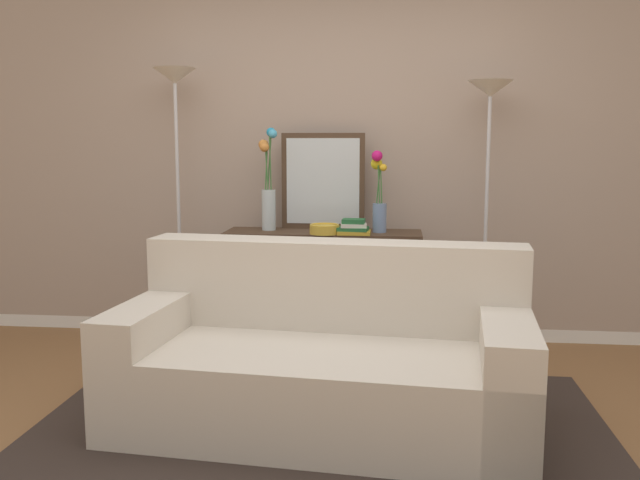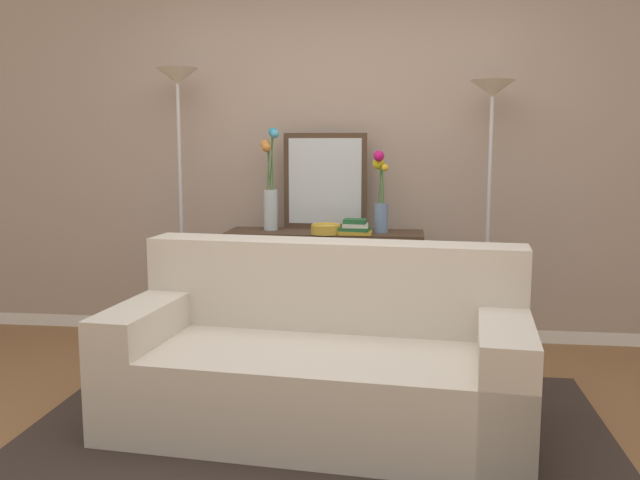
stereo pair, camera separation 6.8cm
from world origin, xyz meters
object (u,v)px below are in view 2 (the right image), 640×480
Objects in this scene: console_table at (325,268)px; floor_lamp_right at (491,141)px; vase_short_flowers at (381,197)px; fruit_bowl at (326,229)px; vase_tall_flowers at (270,189)px; book_row_under_console at (281,339)px; book_stack at (355,228)px; wall_mirror at (325,181)px; couch at (321,363)px; floor_lamp_left at (179,130)px.

console_table is 0.73× the size of floor_lamp_right.
fruit_bowl is (-0.34, -0.12, -0.20)m from vase_short_flowers.
floor_lamp_right is 1.46m from vase_tall_flowers.
vase_tall_flowers is 1.28× the size of vase_short_flowers.
floor_lamp_right is 3.32× the size of vase_short_flowers.
vase_short_flowers is 1.16× the size of book_row_under_console.
book_stack is (0.21, -0.12, 0.29)m from console_table.
wall_mirror is 0.95× the size of vase_tall_flowers.
floor_lamp_right is 1.19m from fruit_bowl.
wall_mirror is at bearing 18.41° from vase_tall_flowers.
wall_mirror is at bearing 98.18° from fruit_bowl.
book_stack reaches higher than console_table.
wall_mirror is 3.33× the size of fruit_bowl.
couch reaches higher than book_row_under_console.
couch is 3.85× the size of vase_short_flowers.
vase_short_flowers is (0.38, -0.16, -0.09)m from wall_mirror.
couch is 1.27m from console_table.
fruit_bowl is at bearing -161.21° from vase_short_flowers.
vase_tall_flowers is 0.74m from vase_short_flowers.
couch is 1.62m from wall_mirror.
console_table is 0.64m from vase_tall_flowers.
fruit_bowl is (0.02, -0.12, 0.28)m from console_table.
floor_lamp_right is 1.02m from book_stack.
vase_tall_flowers is (0.62, 0.01, -0.39)m from floor_lamp_left.
floor_lamp_right is (0.93, 1.26, 1.08)m from couch.
vase_tall_flowers reaches higher than wall_mirror.
book_row_under_console is at bearing -178.86° from floor_lamp_right.
floor_lamp_right is 1.91m from book_row_under_console.
vase_short_flowers is at bearing -2.99° from vase_tall_flowers.
book_stack is (0.23, -0.27, -0.28)m from wall_mirror.
floor_lamp_left is at bearing 131.56° from couch.
wall_mirror reaches higher than book_row_under_console.
vase_tall_flowers is (-0.50, 1.28, 0.77)m from couch.
book_stack is 0.46× the size of book_row_under_console.
console_table is 6.07× the size of book_stack.
wall_mirror is at bearing 96.49° from console_table.
vase_tall_flowers is at bearing 158.50° from fruit_bowl.
vase_short_flowers is (1.35, -0.03, -0.44)m from floor_lamp_left.
vase_short_flowers reaches higher than couch.
book_row_under_console is (-1.36, -0.03, -1.34)m from floor_lamp_right.
wall_mirror is 0.45m from book_stack.
floor_lamp_right is at bearing 9.61° from book_stack.
book_stack is at bearing -170.39° from floor_lamp_right.
vase_tall_flowers is at bearing 152.80° from book_row_under_console.
vase_tall_flowers is at bearing 111.55° from couch.
fruit_bowl is (0.39, -0.16, -0.24)m from vase_tall_flowers.
couch is at bearing -83.90° from wall_mirror.
console_table is 0.30m from fruit_bowl.
fruit_bowl reaches higher than console_table.
vase_short_flowers is at bearing -0.14° from console_table.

